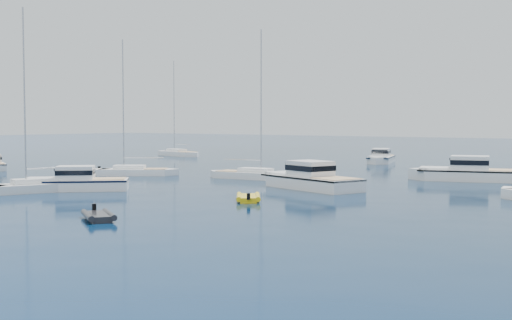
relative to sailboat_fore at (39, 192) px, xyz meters
The scene contains 11 objects.
motor_cruiser_left 2.69m from the sailboat_fore, 60.02° to the left, with size 3.01×9.84×2.58m, color silver, non-canonical shape.
motor_cruiser_centre 22.16m from the sailboat_fore, 43.70° to the left, with size 3.51×11.48×3.01m, color white, non-canonical shape.
motor_cruiser_distant 39.11m from the sailboat_fore, 51.73° to the left, with size 3.56×11.63×3.05m, color silver, non-canonical shape.
motor_cruiser_horizon 51.37m from the sailboat_fore, 84.35° to the left, with size 2.92×9.54×2.51m, color silver, non-canonical shape.
sailboat_fore is the anchor object (origin of this frame).
sailboat_mid_l 17.44m from the sailboat_fore, 111.34° to the left, with size 2.61×10.04×14.76m, color white, non-canonical shape.
sailboat_centre 21.14m from the sailboat_fore, 72.50° to the left, with size 2.68×10.31×15.15m, color silver, non-canonical shape.
sailboat_far_l 56.67m from the sailboat_fore, 121.78° to the left, with size 2.84×10.94×16.08m, color white, non-canonical shape.
tender_yellow 18.08m from the sailboat_fore, 16.61° to the left, with size 2.04×3.74×0.95m, color yellow, non-canonical shape.
tender_grey_near 17.79m from the sailboat_fore, 25.17° to the right, with size 1.92×3.48×0.95m, color black, non-canonical shape.
tender_grey_far 21.09m from the sailboat_fore, 129.63° to the left, with size 1.98×3.59×0.95m, color black, non-canonical shape.
Camera 1 is at (40.75, -23.61, 5.76)m, focal length 48.05 mm.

